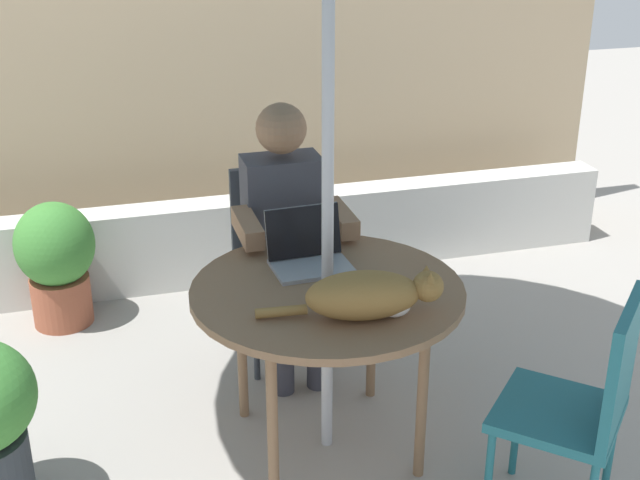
{
  "coord_description": "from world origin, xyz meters",
  "views": [
    {
      "loc": [
        -0.81,
        -2.74,
        2.13
      ],
      "look_at": [
        0.0,
        0.1,
        0.85
      ],
      "focal_mm": 48.14,
      "sensor_mm": 36.0,
      "label": 1
    }
  ],
  "objects_px": {
    "cat": "(370,295)",
    "potted_plant_by_chair": "(56,259)",
    "patio_table": "(327,301)",
    "chair_occupied": "(279,248)",
    "laptop": "(307,249)",
    "person_seated": "(286,227)",
    "chair_empty": "(586,398)"
  },
  "relations": [
    {
      "from": "potted_plant_by_chair",
      "to": "patio_table",
      "type": "bearing_deg",
      "value": -52.99
    },
    {
      "from": "patio_table",
      "to": "laptop",
      "type": "relative_size",
      "value": 3.3
    },
    {
      "from": "patio_table",
      "to": "chair_empty",
      "type": "xyz_separation_m",
      "value": [
        0.7,
        -0.67,
        -0.12
      ]
    },
    {
      "from": "chair_occupied",
      "to": "laptop",
      "type": "bearing_deg",
      "value": -91.66
    },
    {
      "from": "chair_occupied",
      "to": "laptop",
      "type": "height_order",
      "value": "laptop"
    },
    {
      "from": "patio_table",
      "to": "cat",
      "type": "height_order",
      "value": "cat"
    },
    {
      "from": "chair_empty",
      "to": "cat",
      "type": "height_order",
      "value": "chair_empty"
    },
    {
      "from": "person_seated",
      "to": "potted_plant_by_chair",
      "type": "xyz_separation_m",
      "value": [
        -1.01,
        0.7,
        -0.33
      ]
    },
    {
      "from": "person_seated",
      "to": "patio_table",
      "type": "bearing_deg",
      "value": -90.0
    },
    {
      "from": "patio_table",
      "to": "laptop",
      "type": "height_order",
      "value": "laptop"
    },
    {
      "from": "cat",
      "to": "potted_plant_by_chair",
      "type": "bearing_deg",
      "value": 124.2
    },
    {
      "from": "chair_empty",
      "to": "potted_plant_by_chair",
      "type": "height_order",
      "value": "chair_empty"
    },
    {
      "from": "chair_occupied",
      "to": "chair_empty",
      "type": "distance_m",
      "value": 1.63
    },
    {
      "from": "person_seated",
      "to": "cat",
      "type": "distance_m",
      "value": 0.91
    },
    {
      "from": "cat",
      "to": "patio_table",
      "type": "bearing_deg",
      "value": 106.52
    },
    {
      "from": "chair_empty",
      "to": "laptop",
      "type": "relative_size",
      "value": 2.85
    },
    {
      "from": "patio_table",
      "to": "chair_occupied",
      "type": "xyz_separation_m",
      "value": [
        0.0,
        0.8,
        -0.12
      ]
    },
    {
      "from": "cat",
      "to": "potted_plant_by_chair",
      "type": "height_order",
      "value": "cat"
    },
    {
      "from": "potted_plant_by_chair",
      "to": "chair_empty",
      "type": "bearing_deg",
      "value": -49.69
    },
    {
      "from": "patio_table",
      "to": "potted_plant_by_chair",
      "type": "height_order",
      "value": "patio_table"
    },
    {
      "from": "chair_occupied",
      "to": "cat",
      "type": "relative_size",
      "value": 1.38
    },
    {
      "from": "chair_occupied",
      "to": "laptop",
      "type": "xyz_separation_m",
      "value": [
        -0.02,
        -0.58,
        0.24
      ]
    },
    {
      "from": "laptop",
      "to": "cat",
      "type": "height_order",
      "value": "laptop"
    },
    {
      "from": "patio_table",
      "to": "chair_empty",
      "type": "relative_size",
      "value": 1.16
    },
    {
      "from": "chair_occupied",
      "to": "potted_plant_by_chair",
      "type": "distance_m",
      "value": 1.16
    },
    {
      "from": "chair_empty",
      "to": "cat",
      "type": "bearing_deg",
      "value": 146.32
    },
    {
      "from": "patio_table",
      "to": "person_seated",
      "type": "xyz_separation_m",
      "value": [
        -0.0,
        0.64,
        0.05
      ]
    },
    {
      "from": "patio_table",
      "to": "cat",
      "type": "bearing_deg",
      "value": -73.48
    },
    {
      "from": "patio_table",
      "to": "potted_plant_by_chair",
      "type": "distance_m",
      "value": 1.7
    },
    {
      "from": "person_seated",
      "to": "potted_plant_by_chair",
      "type": "distance_m",
      "value": 1.27
    },
    {
      "from": "chair_empty",
      "to": "potted_plant_by_chair",
      "type": "relative_size",
      "value": 1.37
    },
    {
      "from": "cat",
      "to": "laptop",
      "type": "bearing_deg",
      "value": 101.0
    }
  ]
}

